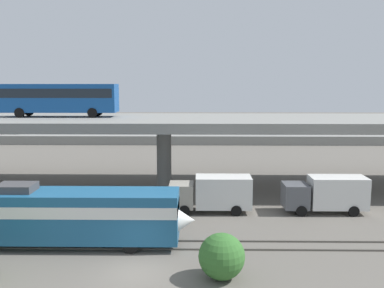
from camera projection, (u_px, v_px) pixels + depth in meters
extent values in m
plane|color=#605B54|center=(137.00, 272.00, 24.31)|extent=(260.00, 260.00, 0.00)
cube|color=#59544C|center=(144.00, 249.00, 27.53)|extent=(110.00, 0.12, 0.12)
cube|color=#59544C|center=(147.00, 241.00, 28.98)|extent=(110.00, 0.12, 0.12)
cube|color=#1E5984|center=(59.00, 215.00, 28.05)|extent=(15.89, 3.00, 3.20)
cube|color=white|center=(58.00, 207.00, 27.97)|extent=(15.89, 3.04, 0.77)
cone|color=white|center=(178.00, 220.00, 27.98)|extent=(2.17, 2.85, 2.85)
cube|color=black|center=(154.00, 202.00, 27.83)|extent=(2.17, 2.70, 1.02)
cube|color=#3F3F42|center=(16.00, 188.00, 27.82)|extent=(2.40, 1.80, 0.50)
cylinder|color=black|center=(137.00, 231.00, 29.54)|extent=(0.96, 0.18, 0.96)
cylinder|color=black|center=(131.00, 246.00, 26.87)|extent=(0.96, 0.18, 0.96)
cube|color=gray|center=(164.00, 122.00, 43.12)|extent=(96.00, 12.45, 0.95)
cylinder|color=gray|center=(164.00, 157.00, 43.64)|extent=(1.50, 1.50, 6.25)
cube|color=#14478C|center=(59.00, 98.00, 44.00)|extent=(12.00, 2.55, 2.90)
cube|color=black|center=(59.00, 93.00, 43.92)|extent=(11.52, 2.59, 0.93)
cube|color=black|center=(2.00, 95.00, 44.04)|extent=(0.08, 2.30, 1.74)
cylinder|color=black|center=(19.00, 113.00, 43.07)|extent=(1.00, 0.26, 1.00)
cylinder|color=black|center=(29.00, 111.00, 45.46)|extent=(1.00, 0.26, 1.00)
cylinder|color=black|center=(92.00, 113.00, 42.96)|extent=(1.00, 0.26, 1.00)
cylinder|color=black|center=(98.00, 111.00, 45.35)|extent=(1.00, 0.26, 1.00)
cube|color=#515459|center=(295.00, 195.00, 35.31)|extent=(2.00, 2.30, 2.00)
cube|color=silver|center=(338.00, 192.00, 35.21)|extent=(4.60, 2.30, 2.60)
cylinder|color=black|center=(301.00, 211.00, 34.37)|extent=(0.88, 0.28, 0.88)
cylinder|color=black|center=(295.00, 203.00, 36.53)|extent=(0.88, 0.28, 0.88)
cylinder|color=black|center=(354.00, 211.00, 34.30)|extent=(0.88, 0.28, 0.88)
cylinder|color=black|center=(344.00, 204.00, 36.46)|extent=(0.88, 0.28, 0.88)
cube|color=#9E998C|center=(181.00, 195.00, 35.45)|extent=(2.00, 2.30, 2.00)
cube|color=silver|center=(223.00, 192.00, 35.35)|extent=(4.60, 2.30, 2.60)
cylinder|color=black|center=(184.00, 210.00, 34.51)|extent=(0.88, 0.28, 0.88)
cylinder|color=black|center=(185.00, 203.00, 36.67)|extent=(0.88, 0.28, 0.88)
cylinder|color=black|center=(236.00, 211.00, 34.44)|extent=(0.88, 0.28, 0.88)
cylinder|color=black|center=(234.00, 203.00, 36.61)|extent=(0.88, 0.28, 0.88)
cube|color=gray|center=(179.00, 137.00, 78.61)|extent=(75.50, 11.42, 1.55)
cube|color=maroon|center=(353.00, 129.00, 78.16)|extent=(4.21, 1.81, 0.70)
cube|color=#1E232B|center=(352.00, 126.00, 78.08)|extent=(1.85, 1.59, 0.48)
cylinder|color=black|center=(358.00, 130.00, 79.04)|extent=(0.64, 0.20, 0.64)
cylinder|color=black|center=(362.00, 131.00, 77.34)|extent=(0.64, 0.20, 0.64)
cylinder|color=black|center=(344.00, 130.00, 79.08)|extent=(0.64, 0.20, 0.64)
cylinder|color=black|center=(347.00, 131.00, 77.38)|extent=(0.64, 0.20, 0.64)
cube|color=#B7B7BC|center=(10.00, 130.00, 76.37)|extent=(4.17, 1.75, 0.70)
cube|color=#1E232B|center=(11.00, 127.00, 76.28)|extent=(1.84, 1.54, 0.48)
cylinder|color=black|center=(1.00, 133.00, 75.62)|extent=(0.64, 0.20, 0.64)
cylinder|color=black|center=(6.00, 131.00, 77.27)|extent=(0.64, 0.20, 0.64)
cylinder|color=black|center=(16.00, 133.00, 75.58)|extent=(0.64, 0.20, 0.64)
cylinder|color=black|center=(20.00, 132.00, 77.23)|extent=(0.64, 0.20, 0.64)
cube|color=maroon|center=(117.00, 128.00, 79.44)|extent=(4.29, 1.76, 0.70)
cube|color=#1E232B|center=(118.00, 125.00, 79.35)|extent=(1.89, 1.55, 0.48)
cylinder|color=black|center=(109.00, 131.00, 78.68)|extent=(0.64, 0.20, 0.64)
cylinder|color=black|center=(111.00, 130.00, 80.34)|extent=(0.64, 0.20, 0.64)
cylinder|color=black|center=(124.00, 131.00, 78.64)|extent=(0.64, 0.20, 0.64)
cylinder|color=black|center=(125.00, 130.00, 80.30)|extent=(0.64, 0.20, 0.64)
cube|color=navy|center=(236.00, 128.00, 79.59)|extent=(4.39, 1.89, 0.70)
cube|color=#1E232B|center=(235.00, 125.00, 79.51)|extent=(1.93, 1.67, 0.48)
cylinder|color=black|center=(243.00, 130.00, 80.51)|extent=(0.64, 0.20, 0.64)
cylinder|color=black|center=(244.00, 131.00, 78.73)|extent=(0.64, 0.20, 0.64)
cylinder|color=black|center=(229.00, 129.00, 80.55)|extent=(0.64, 0.20, 0.64)
cylinder|color=black|center=(229.00, 131.00, 78.78)|extent=(0.64, 0.20, 0.64)
cube|color=navy|center=(270.00, 130.00, 77.02)|extent=(4.38, 1.74, 0.70)
cube|color=#1E232B|center=(269.00, 126.00, 76.94)|extent=(1.93, 1.53, 0.48)
cylinder|color=black|center=(277.00, 131.00, 77.87)|extent=(0.64, 0.20, 0.64)
cylinder|color=black|center=(278.00, 132.00, 76.23)|extent=(0.64, 0.20, 0.64)
cylinder|color=black|center=(262.00, 131.00, 77.91)|extent=(0.64, 0.20, 0.64)
cylinder|color=black|center=(263.00, 132.00, 76.28)|extent=(0.64, 0.20, 0.64)
cube|color=#B7B7BC|center=(10.00, 128.00, 79.36)|extent=(4.23, 1.86, 0.70)
cube|color=#1E232B|center=(11.00, 125.00, 79.27)|extent=(1.86, 1.64, 0.48)
cylinder|color=black|center=(1.00, 131.00, 78.56)|extent=(0.64, 0.20, 0.64)
cylinder|color=black|center=(5.00, 130.00, 80.31)|extent=(0.64, 0.20, 0.64)
cylinder|color=black|center=(15.00, 131.00, 78.52)|extent=(0.64, 0.20, 0.64)
cylinder|color=black|center=(19.00, 130.00, 80.27)|extent=(0.64, 0.20, 0.64)
cube|color=black|center=(194.00, 129.00, 77.74)|extent=(4.13, 1.88, 0.70)
cube|color=#1E232B|center=(196.00, 126.00, 77.65)|extent=(1.82, 1.66, 0.48)
cylinder|color=black|center=(187.00, 132.00, 76.92)|extent=(0.64, 0.20, 0.64)
cylinder|color=black|center=(188.00, 131.00, 78.70)|extent=(0.64, 0.20, 0.64)
cylinder|color=black|center=(201.00, 132.00, 76.89)|extent=(0.64, 0.20, 0.64)
cylinder|color=black|center=(201.00, 131.00, 78.66)|extent=(0.64, 0.20, 0.64)
cube|color=#385B7A|center=(184.00, 128.00, 101.48)|extent=(140.00, 36.00, 0.01)
sphere|color=#346A2C|center=(222.00, 256.00, 23.34)|extent=(2.58, 2.58, 2.58)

